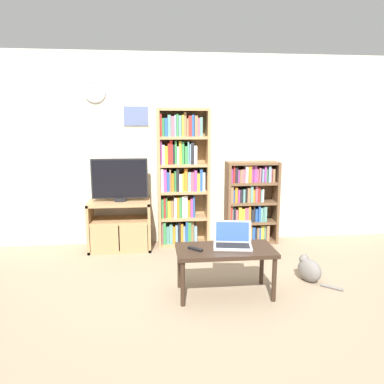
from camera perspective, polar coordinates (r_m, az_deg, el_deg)
name	(u,v)px	position (r m, az deg, el deg)	size (l,w,h in m)	color
ground_plane	(203,295)	(3.82, 1.66, -15.48)	(18.00, 18.00, 0.00)	gray
wall_back	(185,150)	(5.24, -1.03, 6.45)	(6.40, 0.09, 2.60)	beige
tv_stand	(120,225)	(5.10, -10.90, -5.00)	(0.81, 0.48, 0.65)	tan
television	(120,180)	(5.01, -10.96, 1.84)	(0.73, 0.18, 0.56)	black
bookshelf_tall	(181,179)	(5.09, -1.66, 2.06)	(0.69, 0.31, 1.86)	tan
bookshelf_short	(249,203)	(5.32, 8.74, -1.63)	(0.72, 0.30, 1.15)	brown
coffee_table	(225,254)	(3.70, 5.08, -9.36)	(0.95, 0.49, 0.47)	#332319
laptop	(233,240)	(3.74, 6.20, -7.31)	(0.41, 0.32, 0.24)	#B7BABC
remote_near_laptop	(195,249)	(3.62, 0.50, -8.66)	(0.14, 0.15, 0.02)	black
cat	(309,270)	(4.27, 17.35, -11.21)	(0.39, 0.45, 0.29)	slate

